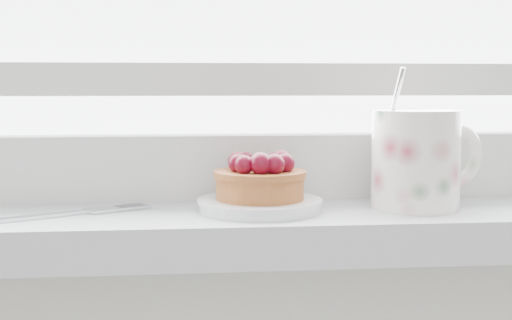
{
  "coord_description": "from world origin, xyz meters",
  "views": [
    {
      "loc": [
        -0.06,
        1.19,
        1.06
      ],
      "look_at": [
        0.01,
        1.88,
        0.99
      ],
      "focal_mm": 50.0,
      "sensor_mm": 36.0,
      "label": 1
    }
  ],
  "objects": [
    {
      "name": "saucer",
      "position": [
        0.02,
        1.88,
        0.95
      ],
      "size": [
        0.12,
        0.12,
        0.01
      ],
      "primitive_type": "cylinder",
      "color": "white",
      "rests_on": "windowsill"
    },
    {
      "name": "raspberry_tart",
      "position": [
        0.02,
        1.88,
        0.97
      ],
      "size": [
        0.09,
        0.09,
        0.05
      ],
      "color": "brown",
      "rests_on": "saucer"
    },
    {
      "name": "floral_mug",
      "position": [
        0.18,
        1.88,
        0.99
      ],
      "size": [
        0.13,
        0.11,
        0.14
      ],
      "color": "white",
      "rests_on": "windowsill"
    },
    {
      "name": "fork",
      "position": [
        -0.18,
        1.87,
        0.94
      ],
      "size": [
        0.18,
        0.11,
        0.0
      ],
      "color": "silver",
      "rests_on": "windowsill"
    }
  ]
}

